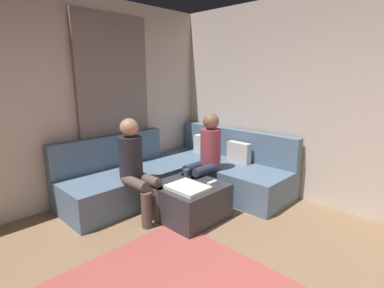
{
  "coord_description": "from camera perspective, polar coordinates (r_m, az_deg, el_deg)",
  "views": [
    {
      "loc": [
        0.84,
        -0.92,
        1.69
      ],
      "look_at": [
        -1.63,
        1.63,
        0.85
      ],
      "focal_mm": 27.34,
      "sensor_mm": 36.0,
      "label": 1
    }
  ],
  "objects": [
    {
      "name": "ottoman",
      "position": [
        3.6,
        -0.6,
        -10.98
      ],
      "size": [
        0.76,
        0.76,
        0.42
      ],
      "primitive_type": "cube",
      "color": "#333338",
      "rests_on": "ground_plane"
    },
    {
      "name": "sectional_couch",
      "position": [
        4.28,
        -2.02,
        -5.91
      ],
      "size": [
        2.1,
        2.55,
        0.87
      ],
      "color": "slate",
      "rests_on": "ground_plane"
    },
    {
      "name": "wall_left",
      "position": [
        3.91,
        -32.29,
        6.28
      ],
      "size": [
        0.12,
        6.0,
        2.7
      ],
      "primitive_type": "cube",
      "color": "beige",
      "rests_on": "ground_plane"
    },
    {
      "name": "person_on_couch_back",
      "position": [
        3.93,
        2.72,
        -1.92
      ],
      "size": [
        0.3,
        0.6,
        1.2
      ],
      "rotation": [
        0.0,
        0.0,
        3.14
      ],
      "color": "#2D3347",
      "rests_on": "ground_plane"
    },
    {
      "name": "person_on_couch_side",
      "position": [
        3.52,
        -10.94,
        -3.99
      ],
      "size": [
        0.6,
        0.3,
        1.2
      ],
      "rotation": [
        0.0,
        0.0,
        -1.57
      ],
      "color": "brown",
      "rests_on": "ground_plane"
    },
    {
      "name": "coffee_mug",
      "position": [
        3.77,
        -1.06,
        -5.63
      ],
      "size": [
        0.08,
        0.08,
        0.1
      ],
      "primitive_type": "cylinder",
      "color": "#334C72",
      "rests_on": "ottoman"
    },
    {
      "name": "wall_back",
      "position": [
        3.96,
        31.92,
        6.4
      ],
      "size": [
        6.0,
        0.12,
        2.7
      ],
      "primitive_type": "cube",
      "color": "beige",
      "rests_on": "ground_plane"
    },
    {
      "name": "curtain_panel",
      "position": [
        4.32,
        -14.83,
        7.03
      ],
      "size": [
        0.06,
        1.1,
        2.5
      ],
      "primitive_type": "cube",
      "color": "gray",
      "rests_on": "ground_plane"
    },
    {
      "name": "folded_blanket",
      "position": [
        3.37,
        -0.84,
        -8.5
      ],
      "size": [
        0.44,
        0.36,
        0.04
      ],
      "primitive_type": "cube",
      "color": "white",
      "rests_on": "ottoman"
    },
    {
      "name": "game_remote",
      "position": [
        3.55,
        4.0,
        -7.47
      ],
      "size": [
        0.05,
        0.15,
        0.02
      ],
      "primitive_type": "cube",
      "color": "white",
      "rests_on": "ottoman"
    }
  ]
}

